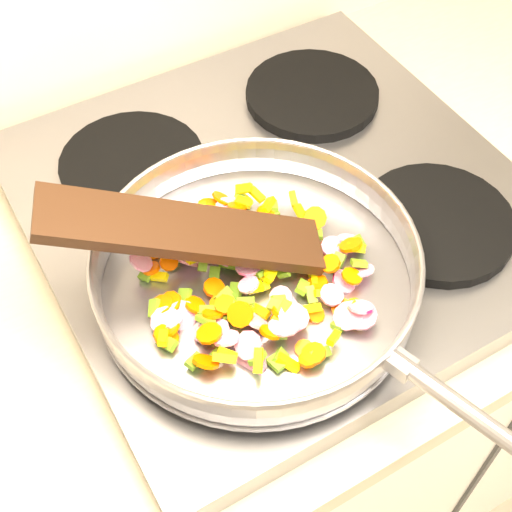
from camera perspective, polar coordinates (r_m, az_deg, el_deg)
cooktop at (r=0.92m, az=1.84°, el=3.93°), size 0.60×0.60×0.04m
grate_fl at (r=0.79m, az=-1.55°, el=-5.14°), size 0.19×0.19×0.02m
grate_fr at (r=0.90m, az=14.27°, el=2.59°), size 0.19×0.19×0.02m
grate_bl at (r=0.95m, az=-9.86°, el=7.27°), size 0.19×0.19×0.02m
grate_br at (r=1.05m, az=4.51°, el=12.78°), size 0.19×0.19×0.02m
saute_pan at (r=0.78m, az=0.10°, el=-0.97°), size 0.40×0.55×0.06m
vegetable_heap at (r=0.78m, az=-0.23°, el=-2.01°), size 0.27×0.27×0.05m
wooden_spatula at (r=0.76m, az=-5.69°, el=2.04°), size 0.30×0.18×0.12m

